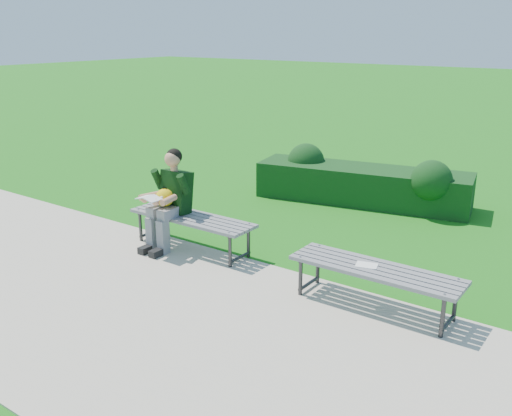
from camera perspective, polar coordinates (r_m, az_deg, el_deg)
name	(u,v)px	position (r m, az deg, el deg)	size (l,w,h in m)	color
ground	(258,263)	(7.21, 0.21, -5.48)	(80.00, 80.00, 0.00)	#1B7017
walkway	(159,316)	(6.01, -9.67, -10.63)	(30.00, 3.50, 0.02)	beige
hedge	(362,182)	(9.74, 10.59, 2.60)	(3.63, 1.54, 0.89)	#153F10
bench_left	(192,220)	(7.52, -6.42, -1.24)	(1.80, 0.50, 0.46)	gray
bench_right	(375,273)	(6.04, 11.84, -6.33)	(1.80, 0.50, 0.46)	gray
seated_boy	(169,196)	(7.56, -8.67, 1.15)	(0.56, 0.76, 1.31)	gray
paper_sheet	(367,265)	(6.05, 11.01, -5.63)	(0.25, 0.21, 0.01)	white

